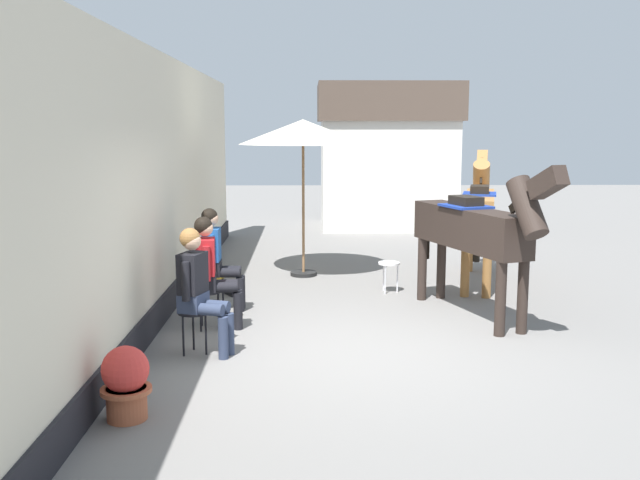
# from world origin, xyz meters

# --- Properties ---
(ground_plane) EXTENTS (40.00, 40.00, 0.00)m
(ground_plane) POSITION_xyz_m (0.00, 3.00, 0.00)
(ground_plane) COLOR slate
(pub_facade_wall) EXTENTS (0.34, 14.00, 3.40)m
(pub_facade_wall) POSITION_xyz_m (-2.55, 1.50, 1.54)
(pub_facade_wall) COLOR beige
(pub_facade_wall) RESTS_ON ground_plane
(distant_cottage) EXTENTS (3.40, 2.60, 3.50)m
(distant_cottage) POSITION_xyz_m (1.40, 10.05, 1.80)
(distant_cottage) COLOR silver
(distant_cottage) RESTS_ON ground_plane
(seated_visitor_near) EXTENTS (0.61, 0.48, 1.39)m
(seated_visitor_near) POSITION_xyz_m (-1.74, -0.13, 0.78)
(seated_visitor_near) COLOR black
(seated_visitor_near) RESTS_ON ground_plane
(seated_visitor_middle) EXTENTS (0.61, 0.49, 1.39)m
(seated_visitor_middle) POSITION_xyz_m (-1.73, 0.88, 0.78)
(seated_visitor_middle) COLOR black
(seated_visitor_middle) RESTS_ON ground_plane
(seated_visitor_far) EXTENTS (0.61, 0.49, 1.39)m
(seated_visitor_far) POSITION_xyz_m (-1.78, 1.79, 0.78)
(seated_visitor_far) COLOR gold
(seated_visitor_far) RESTS_ON ground_plane
(saddled_horse_near) EXTENTS (1.25, 2.87, 2.06)m
(saddled_horse_near) POSITION_xyz_m (1.59, 1.35, 1.16)
(saddled_horse_near) COLOR #2D231E
(saddled_horse_near) RESTS_ON ground_plane
(saddled_horse_far) EXTENTS (1.02, 2.94, 2.06)m
(saddled_horse_far) POSITION_xyz_m (2.16, 3.53, 1.16)
(saddled_horse_far) COLOR #9E6B38
(saddled_horse_far) RESTS_ON ground_plane
(flower_planter_nearest) EXTENTS (0.43, 0.43, 0.64)m
(flower_planter_nearest) POSITION_xyz_m (-2.09, -1.90, 0.33)
(flower_planter_nearest) COLOR #A85638
(flower_planter_nearest) RESTS_ON ground_plane
(cafe_parasol) EXTENTS (2.10, 2.10, 2.58)m
(cafe_parasol) POSITION_xyz_m (-0.63, 4.07, 2.36)
(cafe_parasol) COLOR black
(cafe_parasol) RESTS_ON ground_plane
(spare_stool_white) EXTENTS (0.32, 0.32, 0.46)m
(spare_stool_white) POSITION_xyz_m (0.66, 2.80, 0.40)
(spare_stool_white) COLOR white
(spare_stool_white) RESTS_ON ground_plane
(satchel_bag) EXTENTS (0.25, 0.30, 0.20)m
(satchel_bag) POSITION_xyz_m (-1.68, 2.66, 0.10)
(satchel_bag) COLOR black
(satchel_bag) RESTS_ON ground_plane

